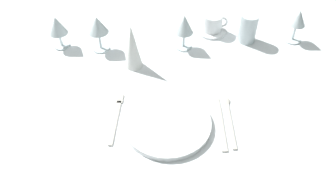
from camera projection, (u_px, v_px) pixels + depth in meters
name	position (u px, v px, depth m)	size (l,w,h in m)	color
ground_plane	(167.00, 179.00, 1.80)	(6.00, 6.00, 0.00)	#4C3828
dining_table	(166.00, 87.00, 1.34)	(1.80, 1.11, 0.74)	white
dinner_plate	(167.00, 123.00, 1.09)	(0.28, 0.28, 0.02)	white
fork_outer	(116.00, 116.00, 1.12)	(0.03, 0.22, 0.00)	beige
dinner_knife	(221.00, 124.00, 1.10)	(0.02, 0.23, 0.00)	beige
spoon_soup	(229.00, 115.00, 1.13)	(0.03, 0.22, 0.01)	beige
saucer_left	(212.00, 31.00, 1.47)	(0.12, 0.12, 0.01)	white
coffee_cup_left	(213.00, 23.00, 1.44)	(0.10, 0.08, 0.07)	white
wine_glass_centre	(57.00, 27.00, 1.33)	(0.07, 0.07, 0.13)	silver
wine_glass_left	(184.00, 26.00, 1.32)	(0.07, 0.07, 0.15)	silver
wine_glass_right	(298.00, 20.00, 1.36)	(0.07, 0.07, 0.14)	silver
wine_glass_far	(98.00, 27.00, 1.31)	(0.08, 0.08, 0.15)	silver
drink_tumbler	(248.00, 30.00, 1.39)	(0.07, 0.07, 0.12)	silver
napkin_folded	(132.00, 47.00, 1.25)	(0.07, 0.07, 0.18)	white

